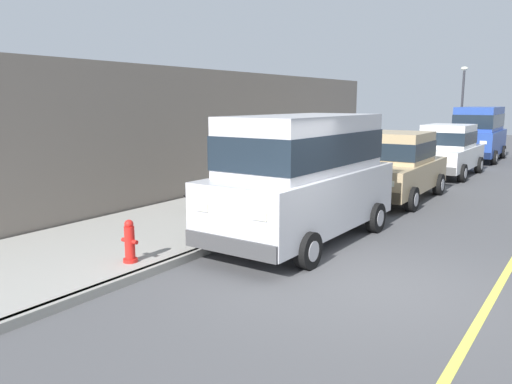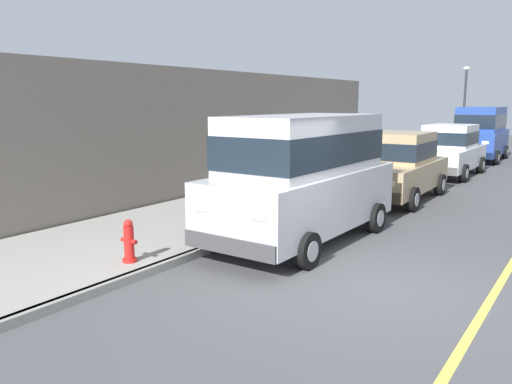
{
  "view_description": "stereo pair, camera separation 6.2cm",
  "coord_description": "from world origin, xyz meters",
  "px_view_note": "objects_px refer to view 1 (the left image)",
  "views": [
    {
      "loc": [
        2.66,
        -7.22,
        2.79
      ],
      "look_at": [
        -3.41,
        1.78,
        0.85
      ],
      "focal_mm": 35.78,
      "sensor_mm": 36.0,
      "label": 1
    },
    {
      "loc": [
        2.71,
        -7.18,
        2.79
      ],
      "look_at": [
        -3.41,
        1.78,
        0.85
      ],
      "focal_mm": 35.78,
      "sensor_mm": 36.0,
      "label": 2
    }
  ],
  "objects_px": {
    "car_tan_sedan": "(396,165)",
    "car_white_sedan": "(447,150)",
    "car_silver_van": "(304,172)",
    "car_blue_van": "(479,131)",
    "dog_black": "(195,200)",
    "street_lamp": "(462,99)",
    "fire_hydrant": "(130,242)"
  },
  "relations": [
    {
      "from": "car_tan_sedan",
      "to": "car_white_sedan",
      "type": "distance_m",
      "value": 5.78
    },
    {
      "from": "car_silver_van",
      "to": "car_white_sedan",
      "type": "relative_size",
      "value": 1.07
    },
    {
      "from": "car_blue_van",
      "to": "car_silver_van",
      "type": "bearing_deg",
      "value": -89.99
    },
    {
      "from": "car_tan_sedan",
      "to": "dog_black",
      "type": "bearing_deg",
      "value": -123.12
    },
    {
      "from": "car_white_sedan",
      "to": "car_tan_sedan",
      "type": "bearing_deg",
      "value": -90.08
    },
    {
      "from": "car_tan_sedan",
      "to": "car_blue_van",
      "type": "distance_m",
      "value": 11.82
    },
    {
      "from": "street_lamp",
      "to": "dog_black",
      "type": "bearing_deg",
      "value": -95.32
    },
    {
      "from": "car_silver_van",
      "to": "car_white_sedan",
      "type": "xyz_separation_m",
      "value": [
        0.06,
        11.19,
        -0.41
      ]
    },
    {
      "from": "car_blue_van",
      "to": "fire_hydrant",
      "type": "distance_m",
      "value": 20.52
    },
    {
      "from": "car_blue_van",
      "to": "street_lamp",
      "type": "relative_size",
      "value": 1.12
    },
    {
      "from": "car_tan_sedan",
      "to": "fire_hydrant",
      "type": "bearing_deg",
      "value": -100.16
    },
    {
      "from": "car_tan_sedan",
      "to": "street_lamp",
      "type": "relative_size",
      "value": 1.05
    },
    {
      "from": "car_white_sedan",
      "to": "dog_black",
      "type": "bearing_deg",
      "value": -106.84
    },
    {
      "from": "car_white_sedan",
      "to": "street_lamp",
      "type": "distance_m",
      "value": 8.93
    },
    {
      "from": "fire_hydrant",
      "to": "car_blue_van",
      "type": "bearing_deg",
      "value": 85.82
    },
    {
      "from": "car_tan_sedan",
      "to": "car_white_sedan",
      "type": "xyz_separation_m",
      "value": [
        0.01,
        5.78,
        0.0
      ]
    },
    {
      "from": "car_silver_van",
      "to": "car_tan_sedan",
      "type": "height_order",
      "value": "car_silver_van"
    },
    {
      "from": "car_white_sedan",
      "to": "car_silver_van",
      "type": "bearing_deg",
      "value": -90.3
    },
    {
      "from": "street_lamp",
      "to": "car_tan_sedan",
      "type": "bearing_deg",
      "value": -84.25
    },
    {
      "from": "car_tan_sedan",
      "to": "street_lamp",
      "type": "distance_m",
      "value": 14.58
    },
    {
      "from": "car_blue_van",
      "to": "street_lamp",
      "type": "height_order",
      "value": "street_lamp"
    },
    {
      "from": "street_lamp",
      "to": "car_silver_van",
      "type": "bearing_deg",
      "value": -85.97
    },
    {
      "from": "car_blue_van",
      "to": "fire_hydrant",
      "type": "relative_size",
      "value": 6.83
    },
    {
      "from": "car_silver_van",
      "to": "fire_hydrant",
      "type": "xyz_separation_m",
      "value": [
        -1.5,
        -3.22,
        -0.92
      ]
    },
    {
      "from": "fire_hydrant",
      "to": "car_tan_sedan",
      "type": "bearing_deg",
      "value": 79.84
    },
    {
      "from": "car_blue_van",
      "to": "street_lamp",
      "type": "distance_m",
      "value": 3.29
    },
    {
      "from": "car_tan_sedan",
      "to": "dog_black",
      "type": "relative_size",
      "value": 6.13
    },
    {
      "from": "car_tan_sedan",
      "to": "fire_hydrant",
      "type": "height_order",
      "value": "car_tan_sedan"
    },
    {
      "from": "car_white_sedan",
      "to": "street_lamp",
      "type": "relative_size",
      "value": 1.04
    },
    {
      "from": "fire_hydrant",
      "to": "street_lamp",
      "type": "relative_size",
      "value": 0.16
    },
    {
      "from": "car_tan_sedan",
      "to": "dog_black",
      "type": "xyz_separation_m",
      "value": [
        -3.25,
        -4.98,
        -0.55
      ]
    },
    {
      "from": "car_blue_van",
      "to": "car_tan_sedan",
      "type": "bearing_deg",
      "value": -89.74
    }
  ]
}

